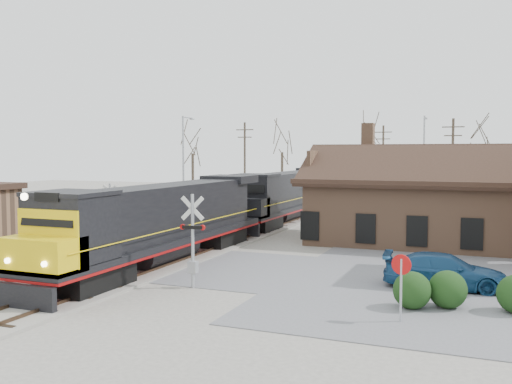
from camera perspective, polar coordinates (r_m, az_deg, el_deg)
ground at (r=31.01m, az=-8.82°, el=-7.01°), size 140.00×140.00×0.00m
road at (r=31.01m, az=-8.82°, el=-6.98°), size 60.00×9.00×0.03m
track_main at (r=44.38m, az=1.18°, el=-3.55°), size 3.40×90.00×0.24m
track_siding at (r=46.16m, az=-4.06°, el=-3.27°), size 3.40×90.00×0.24m
depot at (r=38.45m, az=16.47°, el=-1.37°), size 15.20×9.31×7.90m
locomotive_lead at (r=29.87m, az=-9.78°, el=-2.99°), size 2.93×19.66×4.36m
locomotive_trailing at (r=47.89m, az=2.88°, el=-0.32°), size 2.93×19.66×4.13m
crossbuck_near at (r=24.91m, az=-6.35°, el=-5.21°), size 1.17×0.31×4.10m
crossbuck_far at (r=38.40m, az=-14.38°, el=-2.21°), size 1.10×0.29×3.87m
do_not_enter_sign at (r=20.45m, az=14.32°, el=-8.11°), size 0.70×0.21×2.39m
parked_car at (r=26.17m, az=18.37°, el=-7.53°), size 5.38×2.56×1.51m
hedge_a at (r=22.50m, az=15.34°, el=-9.47°), size 1.42×1.42×1.42m
hedge_b at (r=22.97m, az=18.62°, el=-9.23°), size 1.44×1.44×1.44m
streetlight_a at (r=51.68m, az=-7.21°, el=3.09°), size 0.25×2.04×9.13m
streetlight_b at (r=48.43m, az=11.11°, el=2.50°), size 0.25×2.04×8.32m
streetlight_c at (r=59.09m, az=16.43°, el=3.25°), size 0.25×2.04×9.50m
utility_pole_a at (r=61.78m, az=-1.13°, el=2.96°), size 2.00×0.24×9.12m
utility_pole_b at (r=69.10m, az=12.57°, el=2.95°), size 2.00×0.24×9.06m
utility_pole_c at (r=56.27m, az=19.04°, el=2.60°), size 2.00×0.24×9.04m
tree_a at (r=63.97m, az=-6.36°, el=4.70°), size 3.85×3.85×9.42m
tree_b at (r=68.38m, az=2.63°, el=4.81°), size 3.94×3.94×9.65m
tree_c at (r=73.92m, az=11.18°, el=5.86°), size 4.81×4.81×11.78m
tree_d at (r=65.33m, az=21.35°, el=5.01°), size 4.22×4.22×10.33m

